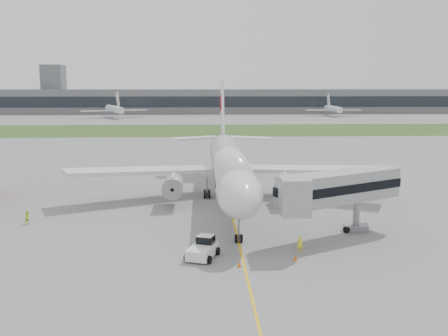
{
  "coord_description": "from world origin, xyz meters",
  "views": [
    {
      "loc": [
        -3.99,
        -67.31,
        17.13
      ],
      "look_at": [
        -0.84,
        2.0,
        5.39
      ],
      "focal_mm": 40.0,
      "sensor_mm": 36.0,
      "label": 1
    }
  ],
  "objects_px": {
    "airliner": "(229,163)",
    "ground_crew_near": "(300,244)",
    "pushback_tug": "(203,248)",
    "jet_bridge": "(334,189)"
  },
  "relations": [
    {
      "from": "airliner",
      "to": "ground_crew_near",
      "type": "distance_m",
      "value": 24.79
    },
    {
      "from": "pushback_tug",
      "to": "ground_crew_near",
      "type": "xyz_separation_m",
      "value": [
        9.9,
        0.81,
        -0.02
      ]
    },
    {
      "from": "jet_bridge",
      "to": "ground_crew_near",
      "type": "bearing_deg",
      "value": -162.45
    },
    {
      "from": "airliner",
      "to": "ground_crew_near",
      "type": "relative_size",
      "value": 29.64
    },
    {
      "from": "airliner",
      "to": "jet_bridge",
      "type": "distance_m",
      "value": 21.73
    },
    {
      "from": "pushback_tug",
      "to": "ground_crew_near",
      "type": "bearing_deg",
      "value": 24.34
    },
    {
      "from": "airliner",
      "to": "ground_crew_near",
      "type": "height_order",
      "value": "airliner"
    },
    {
      "from": "pushback_tug",
      "to": "ground_crew_near",
      "type": "distance_m",
      "value": 9.94
    },
    {
      "from": "airliner",
      "to": "ground_crew_near",
      "type": "xyz_separation_m",
      "value": [
        6.0,
        -23.58,
        -4.75
      ]
    },
    {
      "from": "pushback_tug",
      "to": "jet_bridge",
      "type": "distance_m",
      "value": 16.12
    }
  ]
}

